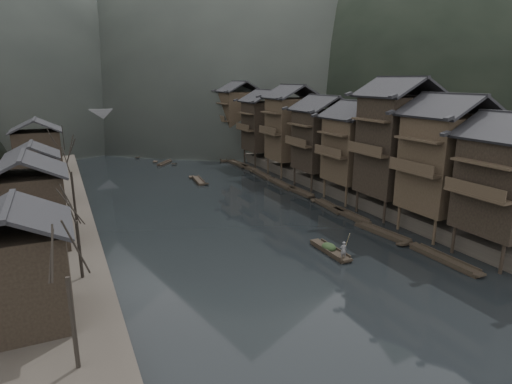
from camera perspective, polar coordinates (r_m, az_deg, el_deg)
water at (r=38.93m, az=4.13°, el=-8.59°), size 300.00×300.00×0.00m
right_bank at (r=89.60m, az=11.44°, el=5.24°), size 40.00×200.00×1.80m
stilt_houses at (r=61.81m, az=9.64°, el=8.58°), size 9.00×67.60×15.95m
left_houses at (r=52.27m, az=-27.71°, el=2.34°), size 8.10×53.20×8.73m
bare_trees at (r=42.45m, az=-23.64°, el=1.56°), size 3.79×44.90×7.58m
moored_sampans at (r=62.03m, az=4.36°, el=0.60°), size 2.84×62.80×0.47m
midriver_boats at (r=79.20m, az=-11.80°, el=3.46°), size 6.38×31.77×0.45m
stone_bridge at (r=105.12m, az=-15.35°, el=8.72°), size 40.00×6.00×9.00m
hero_sampan at (r=40.19m, az=9.87°, el=-7.69°), size 1.20×5.52×0.44m
cargo_heap at (r=40.15m, az=9.70°, el=-6.77°), size 1.22×1.59×0.73m
boatman at (r=38.37m, az=11.60°, el=-7.24°), size 0.66×0.53×1.57m
bamboo_pole at (r=37.65m, az=12.04°, el=-3.77°), size 1.05×2.29×3.27m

